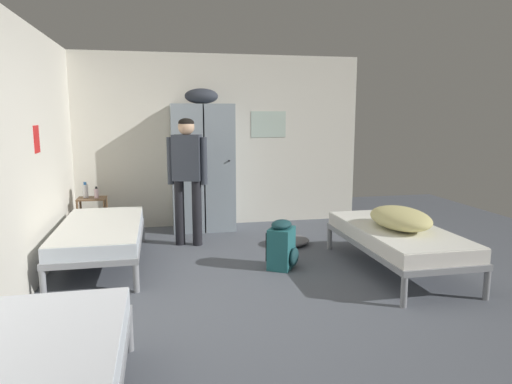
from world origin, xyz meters
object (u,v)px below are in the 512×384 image
bedding_heap (400,218)px  backpack_teal (282,246)px  water_bottle (85,191)px  bed_left_rear (101,233)px  clothes_pile_grey (288,241)px  lotion_bottle (96,193)px  shelf_unit (93,214)px  person_traveler (187,170)px  bed_right (397,237)px  locker_bank (203,165)px  bed_left_front (30,379)px

bedding_heap → backpack_teal: bearing=161.9°
water_bottle → bed_left_rear: bearing=-75.5°
clothes_pile_grey → lotion_bottle: bearing=161.3°
shelf_unit → person_traveler: person_traveler is taller
lotion_bottle → shelf_unit: bearing=150.3°
bed_left_rear → bed_right: (3.19, -0.85, 0.00)m
bed_right → person_traveler: (-2.16, 1.50, 0.62)m
locker_bank → lotion_bottle: 1.54m
shelf_unit → bed_left_front: bearing=-86.6°
shelf_unit → lotion_bottle: bearing=-29.7°
shelf_unit → bed_right: (3.44, -2.11, 0.04)m
bed_left_front → person_traveler: 3.83m
bed_left_front → backpack_teal: 3.17m
backpack_teal → clothes_pile_grey: (0.32, 0.89, -0.20)m
locker_bank → bed_right: (1.89, -2.31, -0.59)m
bed_left_front → person_traveler: bearing=74.2°
water_bottle → clothes_pile_grey: water_bottle is taller
shelf_unit → bedding_heap: bearing=-32.2°
bedding_heap → bed_left_rear: bearing=164.0°
bed_left_rear → person_traveler: bearing=32.2°
bed_right → lotion_bottle: size_ratio=11.92×
clothes_pile_grey → bedding_heap: bearing=-55.5°
water_bottle → locker_bank: bearing=6.3°
bed_right → lotion_bottle: (-3.37, 2.07, 0.26)m
bed_left_rear → bedding_heap: bedding_heap is taller
bed_left_front → backpack_teal: backpack_teal is taller
backpack_teal → bedding_heap: bearing=-18.1°
bed_right → backpack_teal: 1.25m
locker_bank → clothes_pile_grey: size_ratio=3.65×
lotion_bottle → clothes_pile_grey: lotion_bottle is taller
bed_left_front → water_bottle: bearing=94.4°
bedding_heap → lotion_bottle: (-3.37, 2.12, 0.04)m
person_traveler → bed_right: bearing=-34.7°
backpack_teal → clothes_pile_grey: 0.96m
bed_left_rear → person_traveler: (1.03, 0.65, 0.62)m
bedding_heap → lotion_bottle: size_ratio=5.38×
bedding_heap → bed_right: bearing=87.2°
shelf_unit → clothes_pile_grey: 2.72m
bed_left_rear → water_bottle: bearing=104.5°
lotion_bottle → bed_left_rear: bearing=-81.6°
shelf_unit → water_bottle: water_bottle is taller
backpack_teal → locker_bank: bearing=109.2°
lotion_bottle → bed_left_front: bearing=-87.5°
bed_right → person_traveler: size_ratio=1.15×
bed_left_front → bedding_heap: 3.81m
bed_left_front → bedding_heap: bearing=33.1°
bed_left_front → clothes_pile_grey: 4.09m
bed_left_front → backpack_teal: (1.99, 2.47, -0.12)m
bed_right → lotion_bottle: 3.96m
bed_left_front → water_bottle: water_bottle is taller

